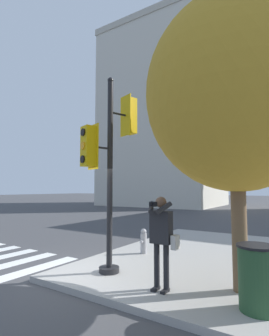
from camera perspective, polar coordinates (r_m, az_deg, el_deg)
The scene contains 8 objects.
ground_plane at distance 6.56m, azimuth -15.31°, elevation -22.43°, with size 160.00×160.00×0.00m, color #424244.
sidewalk_corner at distance 8.02m, azimuth 25.19°, elevation -18.33°, with size 8.00×8.00×0.13m.
traffic_signal_pole at distance 6.22m, azimuth -5.34°, elevation 2.80°, with size 0.74×1.44×4.59m.
person_photographer at distance 5.16m, azimuth 5.92°, elevation -14.03°, with size 0.58×0.54×1.75m.
street_tree at distance 5.72m, azimuth 21.05°, elevation 14.83°, with size 3.53×3.53×5.72m.
fire_hydrant at distance 8.05m, azimuth 1.99°, elevation -15.62°, with size 0.19×0.25×0.72m.
trash_bin at distance 4.85m, azimuth 25.25°, elevation -20.80°, with size 0.61×0.61×1.02m.
building_left at distance 34.50m, azimuth 6.13°, elevation 10.96°, with size 13.56×11.01×22.43m.
Camera 1 is at (4.63, -4.19, 2.03)m, focal length 28.00 mm.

